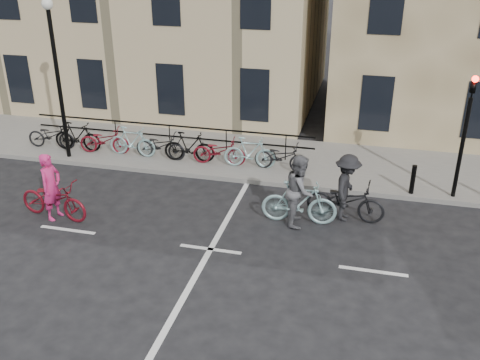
% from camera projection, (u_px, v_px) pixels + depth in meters
% --- Properties ---
extents(ground, '(120.00, 120.00, 0.00)m').
position_uv_depth(ground, '(211.00, 249.00, 13.45)').
color(ground, black).
rests_on(ground, ground).
extents(sidewalk, '(46.00, 4.00, 0.15)m').
position_uv_depth(sidewalk, '(154.00, 148.00, 19.59)').
color(sidewalk, slate).
rests_on(sidewalk, ground).
extents(traffic_light, '(0.18, 0.30, 3.90)m').
position_uv_depth(traffic_light, '(467.00, 122.00, 14.89)').
color(traffic_light, black).
rests_on(traffic_light, sidewalk).
extents(lamp_post, '(0.36, 0.36, 5.28)m').
position_uv_depth(lamp_post, '(55.00, 61.00, 17.30)').
color(lamp_post, black).
rests_on(lamp_post, sidewalk).
extents(bollard_east, '(0.14, 0.14, 0.90)m').
position_uv_depth(bollard_east, '(413.00, 179.00, 15.85)').
color(bollard_east, black).
rests_on(bollard_east, sidewalk).
extents(parked_bikes, '(10.40, 1.23, 1.05)m').
position_uv_depth(parked_bikes, '(161.00, 145.00, 18.35)').
color(parked_bikes, black).
rests_on(parked_bikes, sidewalk).
extents(cyclist_pink, '(2.22, 1.02, 1.90)m').
position_uv_depth(cyclist_pink, '(53.00, 196.00, 14.70)').
color(cyclist_pink, maroon).
rests_on(cyclist_pink, ground).
extents(cyclist_grey, '(2.08, 1.01, 1.98)m').
position_uv_depth(cyclist_grey, '(299.00, 196.00, 14.37)').
color(cyclist_grey, '#97C3C6').
rests_on(cyclist_grey, ground).
extents(cyclist_dark, '(2.20, 1.29, 1.90)m').
position_uv_depth(cyclist_dark, '(346.00, 194.00, 14.60)').
color(cyclist_dark, black).
rests_on(cyclist_dark, ground).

